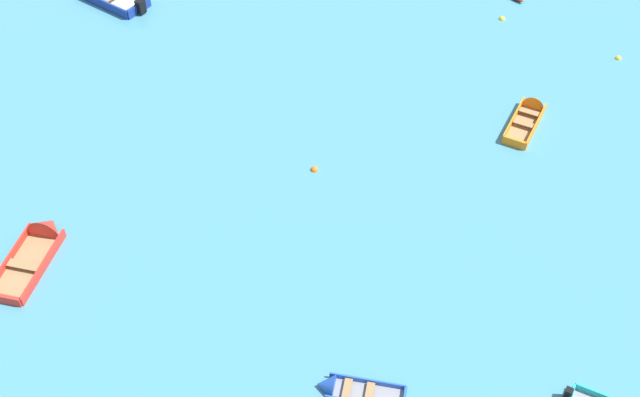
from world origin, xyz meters
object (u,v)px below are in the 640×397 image
object	(u,v)px
rowboat_red_far_back	(40,241)
rowboat_orange_distant_center	(530,112)
mooring_buoy_between_boats_left	(314,170)
mooring_buoy_near_foreground	(502,19)
rowboat_blue_cluster_outer	(342,389)
mooring_buoy_central	(618,59)

from	to	relation	value
rowboat_red_far_back	rowboat_orange_distant_center	distance (m)	20.30
rowboat_orange_distant_center	mooring_buoy_between_boats_left	world-z (taller)	rowboat_orange_distant_center
mooring_buoy_near_foreground	mooring_buoy_between_boats_left	xyz separation A→B (m)	(-11.47, -7.96, 0.00)
rowboat_orange_distant_center	mooring_buoy_between_boats_left	distance (m)	9.70
rowboat_blue_cluster_outer	mooring_buoy_near_foreground	distance (m)	22.06
rowboat_red_far_back	mooring_buoy_central	bearing A→B (deg)	10.72
rowboat_orange_distant_center	rowboat_blue_cluster_outer	bearing A→B (deg)	-136.48
rowboat_blue_cluster_outer	mooring_buoy_central	size ratio (longest dim) A/B	10.04
mooring_buoy_central	rowboat_orange_distant_center	bearing A→B (deg)	-154.66
rowboat_blue_cluster_outer	mooring_buoy_near_foreground	bearing A→B (deg)	53.55
rowboat_blue_cluster_outer	mooring_buoy_between_boats_left	bearing A→B (deg)	80.52
rowboat_blue_cluster_outer	mooring_buoy_near_foreground	world-z (taller)	rowboat_blue_cluster_outer
rowboat_orange_distant_center	rowboat_red_far_back	bearing A→B (deg)	-173.76
rowboat_red_far_back	mooring_buoy_between_boats_left	world-z (taller)	rowboat_red_far_back
rowboat_blue_cluster_outer	rowboat_orange_distant_center	bearing A→B (deg)	43.52
mooring_buoy_near_foreground	mooring_buoy_between_boats_left	distance (m)	13.96
rowboat_red_far_back	mooring_buoy_between_boats_left	xyz separation A→B (m)	(10.53, 1.28, -0.17)
rowboat_orange_distant_center	rowboat_blue_cluster_outer	world-z (taller)	rowboat_orange_distant_center
mooring_buoy_between_boats_left	mooring_buoy_central	xyz separation A→B (m)	(15.33, 3.62, 0.00)
rowboat_blue_cluster_outer	mooring_buoy_central	xyz separation A→B (m)	(16.97, 13.41, -0.12)
rowboat_orange_distant_center	mooring_buoy_central	distance (m)	6.29
mooring_buoy_between_boats_left	mooring_buoy_central	bearing A→B (deg)	13.27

